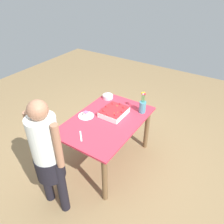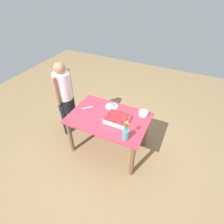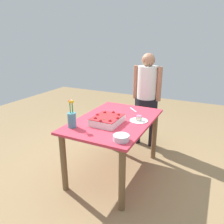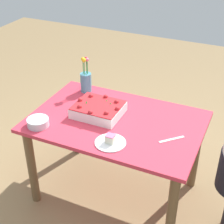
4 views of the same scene
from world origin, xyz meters
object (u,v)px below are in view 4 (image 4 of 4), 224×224
object	(u,v)px
sheet_cake	(98,109)
cake_knife	(172,139)
serving_plate_with_slice	(110,141)
flower_vase	(86,81)
fruit_bowl	(38,122)

from	to	relation	value
sheet_cake	cake_knife	distance (m)	0.63
sheet_cake	serving_plate_with_slice	distance (m)	0.39
flower_vase	fruit_bowl	bearing A→B (deg)	84.02
serving_plate_with_slice	cake_knife	xyz separation A→B (m)	(-0.37, -0.22, -0.01)
sheet_cake	fruit_bowl	xyz separation A→B (m)	(0.34, 0.33, -0.02)
cake_knife	fruit_bowl	size ratio (longest dim) A/B	1.21
cake_knife	fruit_bowl	world-z (taller)	fruit_bowl
flower_vase	fruit_bowl	world-z (taller)	flower_vase
fruit_bowl	sheet_cake	bearing A→B (deg)	-135.46
sheet_cake	serving_plate_with_slice	xyz separation A→B (m)	(-0.24, 0.31, -0.03)
sheet_cake	cake_knife	xyz separation A→B (m)	(-0.62, 0.09, -0.04)
cake_knife	flower_vase	bearing A→B (deg)	111.40
serving_plate_with_slice	cake_knife	size ratio (longest dim) A/B	1.12
serving_plate_with_slice	cake_knife	world-z (taller)	serving_plate_with_slice
sheet_cake	flower_vase	size ratio (longest dim) A/B	1.14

